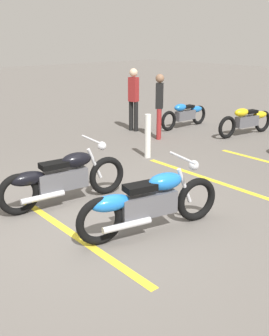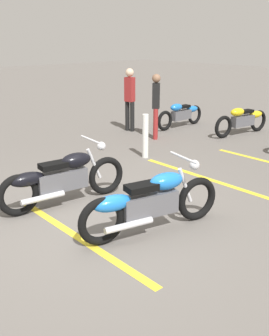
{
  "view_description": "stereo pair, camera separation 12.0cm",
  "coord_description": "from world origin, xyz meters",
  "px_view_note": "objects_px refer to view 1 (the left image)",
  "views": [
    {
      "loc": [
        -3.19,
        -4.49,
        2.65
      ],
      "look_at": [
        0.79,
        0.0,
        0.65
      ],
      "focal_mm": 42.6,
      "sensor_mm": 36.0,
      "label": 1
    },
    {
      "loc": [
        -3.28,
        -4.41,
        2.65
      ],
      "look_at": [
        0.79,
        0.0,
        0.65
      ],
      "focal_mm": 42.6,
      "sensor_mm": 36.0,
      "label": 2
    }
  ],
  "objects_px": {
    "motorcycle_dark_foreground": "(62,178)",
    "bystander_secondary": "(134,97)",
    "motorcycle_bright_foreground": "(148,202)",
    "bollard_post": "(148,136)",
    "motorcycle_row_far_right": "(186,114)",
    "bystander_near_row": "(159,103)",
    "motorcycle_row_right": "(247,120)"
  },
  "relations": [
    {
      "from": "bystander_near_row",
      "to": "bollard_post",
      "type": "distance_m",
      "value": 1.83
    },
    {
      "from": "bollard_post",
      "to": "motorcycle_row_right",
      "type": "bearing_deg",
      "value": -3.97
    },
    {
      "from": "motorcycle_dark_foreground",
      "to": "bystander_secondary",
      "type": "bearing_deg",
      "value": 43.94
    },
    {
      "from": "motorcycle_dark_foreground",
      "to": "bollard_post",
      "type": "height_order",
      "value": "motorcycle_dark_foreground"
    },
    {
      "from": "motorcycle_bright_foreground",
      "to": "bollard_post",
      "type": "relative_size",
      "value": 2.21
    },
    {
      "from": "motorcycle_row_far_right",
      "to": "bollard_post",
      "type": "relative_size",
      "value": 1.96
    },
    {
      "from": "motorcycle_row_far_right",
      "to": "bystander_near_row",
      "type": "bearing_deg",
      "value": 16.48
    },
    {
      "from": "motorcycle_row_far_right",
      "to": "bollard_post",
      "type": "distance_m",
      "value": 3.41
    },
    {
      "from": "motorcycle_bright_foreground",
      "to": "bollard_post",
      "type": "xyz_separation_m",
      "value": [
        2.51,
        2.66,
        0.03
      ]
    },
    {
      "from": "motorcycle_row_right",
      "to": "motorcycle_dark_foreground",
      "type": "bearing_deg",
      "value": 15.09
    },
    {
      "from": "bollard_post",
      "to": "bystander_near_row",
      "type": "bearing_deg",
      "value": 36.88
    },
    {
      "from": "motorcycle_dark_foreground",
      "to": "motorcycle_row_right",
      "type": "xyz_separation_m",
      "value": [
        6.45,
        0.76,
        -0.04
      ]
    },
    {
      "from": "motorcycle_dark_foreground",
      "to": "bystander_secondary",
      "type": "xyz_separation_m",
      "value": [
        4.41,
        3.23,
        0.53
      ]
    },
    {
      "from": "motorcycle_bright_foreground",
      "to": "motorcycle_dark_foreground",
      "type": "height_order",
      "value": "same"
    },
    {
      "from": "motorcycle_row_far_right",
      "to": "bystander_secondary",
      "type": "xyz_separation_m",
      "value": [
        -1.5,
        0.68,
        0.59
      ]
    },
    {
      "from": "motorcycle_dark_foreground",
      "to": "motorcycle_row_right",
      "type": "bearing_deg",
      "value": 14.42
    },
    {
      "from": "motorcycle_row_far_right",
      "to": "motorcycle_dark_foreground",
      "type": "bearing_deg",
      "value": 23.35
    },
    {
      "from": "motorcycle_dark_foreground",
      "to": "bystander_near_row",
      "type": "bearing_deg",
      "value": 33.5
    },
    {
      "from": "motorcycle_bright_foreground",
      "to": "motorcycle_row_far_right",
      "type": "height_order",
      "value": "motorcycle_bright_foreground"
    },
    {
      "from": "bystander_secondary",
      "to": "bollard_post",
      "type": "xyz_separation_m",
      "value": [
        -1.54,
        -2.22,
        -0.5
      ]
    },
    {
      "from": "bystander_near_row",
      "to": "bollard_post",
      "type": "relative_size",
      "value": 1.72
    },
    {
      "from": "motorcycle_bright_foreground",
      "to": "motorcycle_dark_foreground",
      "type": "relative_size",
      "value": 0.99
    },
    {
      "from": "motorcycle_row_right",
      "to": "motorcycle_bright_foreground",
      "type": "bearing_deg",
      "value": 29.93
    },
    {
      "from": "bystander_secondary",
      "to": "bollard_post",
      "type": "bearing_deg",
      "value": -136.71
    },
    {
      "from": "motorcycle_bright_foreground",
      "to": "motorcycle_row_right",
      "type": "bearing_deg",
      "value": 35.23
    },
    {
      "from": "motorcycle_dark_foreground",
      "to": "bollard_post",
      "type": "relative_size",
      "value": 2.24
    },
    {
      "from": "motorcycle_bright_foreground",
      "to": "bystander_near_row",
      "type": "height_order",
      "value": "bystander_near_row"
    },
    {
      "from": "motorcycle_bright_foreground",
      "to": "bystander_near_row",
      "type": "relative_size",
      "value": 1.28
    },
    {
      "from": "motorcycle_bright_foreground",
      "to": "motorcycle_row_right",
      "type": "xyz_separation_m",
      "value": [
        6.08,
        2.41,
        -0.04
      ]
    },
    {
      "from": "motorcycle_row_right",
      "to": "bystander_secondary",
      "type": "relative_size",
      "value": 1.14
    },
    {
      "from": "motorcycle_dark_foreground",
      "to": "motorcycle_row_far_right",
      "type": "relative_size",
      "value": 1.14
    },
    {
      "from": "motorcycle_dark_foreground",
      "to": "motorcycle_row_far_right",
      "type": "xyz_separation_m",
      "value": [
        5.91,
        2.56,
        -0.06
      ]
    }
  ]
}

